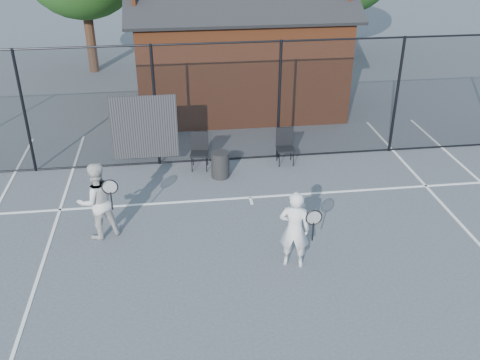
{
  "coord_description": "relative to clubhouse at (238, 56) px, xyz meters",
  "views": [
    {
      "loc": [
        -1.56,
        -7.21,
        5.89
      ],
      "look_at": [
        -0.38,
        1.8,
        1.1
      ],
      "focal_mm": 40.0,
      "sensor_mm": 36.0,
      "label": 1
    }
  ],
  "objects": [
    {
      "name": "ground",
      "position": [
        -0.5,
        -9.0,
        -1.61
      ],
      "size": [
        80.0,
        80.0,
        0.0
      ],
      "primitive_type": "plane",
      "color": "#44494E",
      "rests_on": "ground"
    },
    {
      "name": "court_lines",
      "position": [
        -0.5,
        -10.32,
        -1.6
      ],
      "size": [
        11.02,
        18.0,
        0.01
      ],
      "color": "white",
      "rests_on": "ground"
    },
    {
      "name": "fence",
      "position": [
        -0.8,
        -4.0,
        -0.16
      ],
      "size": [
        22.04,
        3.0,
        3.0
      ],
      "color": "black",
      "rests_on": "ground"
    },
    {
      "name": "clubhouse",
      "position": [
        0.0,
        0.0,
        0.0
      ],
      "size": [
        6.5,
        4.36,
        4.19
      ],
      "color": "brown",
      "rests_on": "ground"
    },
    {
      "name": "player_front",
      "position": [
        -0.09,
        -8.51,
        -0.86
      ],
      "size": [
        0.71,
        0.57,
        1.49
      ],
      "color": "silver",
      "rests_on": "ground"
    },
    {
      "name": "player_back",
      "position": [
        -3.62,
        -7.1,
        -0.82
      ],
      "size": [
        0.94,
        0.85,
        1.57
      ],
      "color": "silver",
      "rests_on": "ground"
    },
    {
      "name": "chair_left",
      "position": [
        -1.51,
        -4.4,
        -1.16
      ],
      "size": [
        0.48,
        0.5,
        0.89
      ],
      "primitive_type": "cube",
      "rotation": [
        0.0,
        0.0,
        -0.13
      ],
      "color": "black",
      "rests_on": "ground"
    },
    {
      "name": "chair_right",
      "position": [
        0.62,
        -4.4,
        -1.16
      ],
      "size": [
        0.43,
        0.45,
        0.88
      ],
      "primitive_type": "cube",
      "rotation": [
        0.0,
        0.0,
        -0.02
      ],
      "color": "black",
      "rests_on": "ground"
    },
    {
      "name": "waste_bin",
      "position": [
        -1.05,
        -4.9,
        -1.29
      ],
      "size": [
        0.47,
        0.47,
        0.63
      ],
      "primitive_type": "cylinder",
      "rotation": [
        0.0,
        0.0,
        -0.1
      ],
      "color": "black",
      "rests_on": "ground"
    }
  ]
}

